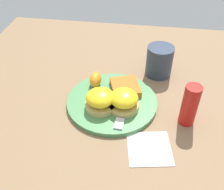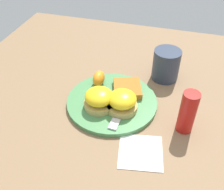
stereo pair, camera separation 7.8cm
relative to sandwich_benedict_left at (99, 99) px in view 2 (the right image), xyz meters
name	(u,v)px [view 2 (the right image)]	position (x,y,z in m)	size (l,w,h in m)	color
ground_plane	(112,103)	(0.04, -0.03, -0.04)	(1.10, 1.10, 0.00)	#846647
plate	(112,102)	(0.04, -0.03, -0.04)	(0.27, 0.27, 0.01)	#47844C
sandwich_benedict_left	(99,99)	(0.00, 0.00, 0.00)	(0.09, 0.09, 0.06)	tan
sandwich_benedict_right	(122,101)	(0.01, -0.07, 0.00)	(0.09, 0.09, 0.06)	tan
hashbrown_patty	(127,88)	(0.09, -0.06, -0.02)	(0.09, 0.08, 0.02)	#B66723
orange_wedge	(99,78)	(0.10, 0.03, -0.01)	(0.06, 0.04, 0.04)	orange
fork	(122,108)	(0.01, -0.07, -0.03)	(0.20, 0.03, 0.00)	silver
cup	(166,64)	(0.21, -0.16, 0.01)	(0.12, 0.09, 0.10)	#2D384C
napkin	(141,152)	(-0.12, -0.15, -0.04)	(0.11, 0.11, 0.00)	white
condiment_bottle	(188,112)	(-0.01, -0.25, 0.02)	(0.04, 0.04, 0.13)	#B21914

